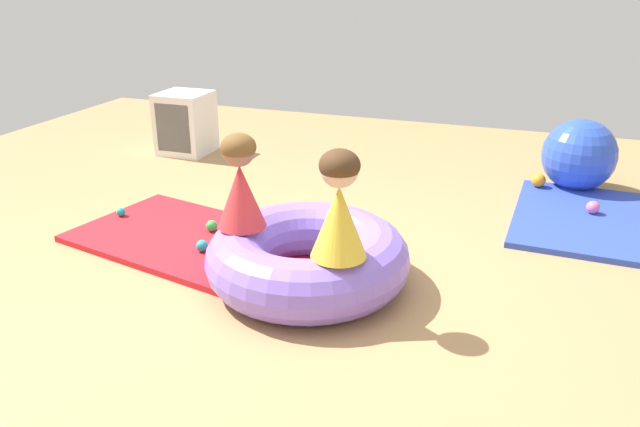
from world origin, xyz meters
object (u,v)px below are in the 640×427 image
child_in_yellow (339,206)px  play_ball_blue (247,259)px  storage_cube (184,124)px  play_ball_pink (593,207)px  child_in_red (240,182)px  inflatable_cushion (308,257)px  play_ball_teal_second (202,246)px  play_ball_orange (539,180)px  exercise_ball_large (579,155)px  play_ball_teal (121,212)px  play_ball_green (212,226)px

child_in_yellow → play_ball_blue: (-0.64, 0.27, -0.51)m
storage_cube → play_ball_blue: bearing=-51.2°
child_in_yellow → play_ball_pink: bearing=-67.2°
play_ball_pink → child_in_red: bearing=-138.9°
inflatable_cushion → play_ball_teal_second: size_ratio=15.36×
inflatable_cushion → play_ball_pink: (1.52, 1.57, -0.08)m
play_ball_blue → play_ball_pink: 2.45m
child_in_yellow → play_ball_orange: child_in_yellow is taller
inflatable_cushion → storage_cube: (-1.98, 2.02, 0.11)m
inflatable_cushion → play_ball_orange: 2.32m
child_in_red → storage_cube: child_in_red is taller
play_ball_blue → storage_cube: bearing=128.8°
inflatable_cushion → play_ball_teal_second: (-0.72, 0.10, -0.09)m
play_ball_orange → exercise_ball_large: 0.36m
play_ball_teal → play_ball_blue: size_ratio=0.65×
play_ball_orange → play_ball_pink: bearing=-50.2°
play_ball_teal → storage_cube: 1.68m
inflatable_cushion → play_ball_teal: inflatable_cushion is taller
play_ball_teal → exercise_ball_large: size_ratio=0.11×
play_ball_blue → exercise_ball_large: size_ratio=0.16×
play_ball_blue → play_ball_pink: play_ball_blue is taller
play_ball_blue → play_ball_green: (-0.44, 0.37, -0.01)m
child_in_yellow → play_ball_teal: (-1.79, 0.66, -0.53)m
exercise_ball_large → play_ball_orange: bearing=-150.1°
child_in_red → play_ball_green: child_in_red is taller
child_in_red → child_in_yellow: 0.64m
inflatable_cushion → child_in_red: (-0.35, -0.07, 0.42)m
play_ball_green → exercise_ball_large: 2.86m
child_in_yellow → storage_cube: size_ratio=0.97×
child_in_red → play_ball_pink: (1.88, 1.64, -0.50)m
storage_cube → play_ball_pink: bearing=-7.3°
play_ball_pink → storage_cube: size_ratio=0.16×
play_ball_teal → play_ball_orange: play_ball_orange is taller
play_ball_teal_second → exercise_ball_large: exercise_ball_large is taller
play_ball_blue → play_ball_orange: (1.53, 2.00, 0.01)m
inflatable_cushion → play_ball_green: 0.91m
child_in_red → play_ball_pink: bearing=-63.1°
play_ball_pink → storage_cube: 3.54m
play_ball_teal → play_ball_teal_second: (0.81, -0.31, 0.01)m
play_ball_green → exercise_ball_large: size_ratio=0.13×
child_in_red → play_ball_teal: (-1.18, 0.48, -0.51)m
child_in_yellow → exercise_ball_large: child_in_yellow is taller
play_ball_teal → play_ball_pink: (3.06, 1.15, 0.01)m
inflatable_cushion → play_ball_teal: (-1.53, 0.41, -0.10)m
play_ball_teal_second → exercise_ball_large: 2.98m
play_ball_green → storage_cube: bearing=125.7°
child_in_yellow → exercise_ball_large: bearing=-58.0°
child_in_yellow → play_ball_pink: 2.27m
inflatable_cushion → play_ball_pink: size_ratio=12.49×
play_ball_teal → exercise_ball_large: 3.44m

